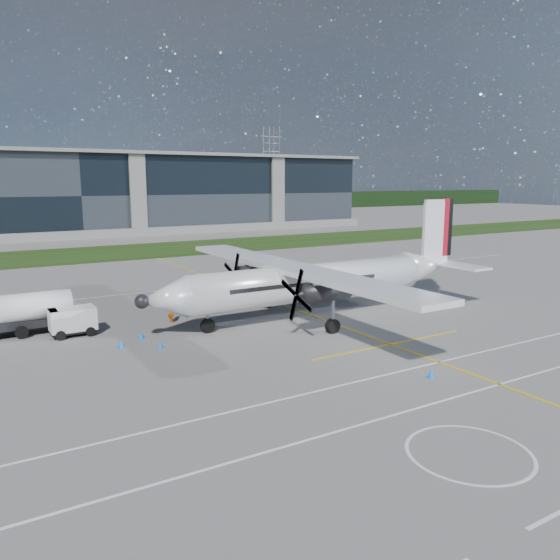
{
  "coord_description": "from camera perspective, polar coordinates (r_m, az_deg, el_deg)",
  "views": [
    {
      "loc": [
        -19.92,
        -30.65,
        10.1
      ],
      "look_at": [
        0.68,
        3.62,
        2.83
      ],
      "focal_mm": 35.0,
      "sensor_mm": 36.0,
      "label": 1
    }
  ],
  "objects": [
    {
      "name": "safety_cone_tail",
      "position": [
        50.26,
        16.24,
        -1.41
      ],
      "size": [
        0.36,
        0.36,
        0.5
      ],
      "primitive_type": "cone",
      "color": "#0E72F3",
      "rests_on": "ground"
    },
    {
      "name": "safety_cone_nose_stbd",
      "position": [
        36.83,
        -14.31,
        -5.54
      ],
      "size": [
        0.36,
        0.36,
        0.5
      ],
      "primitive_type": "cone",
      "color": "#0E72F3",
      "rests_on": "ground"
    },
    {
      "name": "safety_cone_nose_port",
      "position": [
        34.43,
        -12.4,
        -6.57
      ],
      "size": [
        0.36,
        0.36,
        0.5
      ],
      "primitive_type": "cone",
      "color": "#0E72F3",
      "rests_on": "ground"
    },
    {
      "name": "safety_cone_portwing",
      "position": [
        29.85,
        15.5,
        -9.35
      ],
      "size": [
        0.36,
        0.36,
        0.5
      ],
      "primitive_type": "cone",
      "color": "#0E72F3",
      "rests_on": "ground"
    },
    {
      "name": "white_lane_line",
      "position": [
        27.86,
        18.13,
        -11.48
      ],
      "size": [
        90.0,
        0.15,
        0.01
      ],
      "primitive_type": "cube",
      "color": "white",
      "rests_on": "ground"
    },
    {
      "name": "ground_crew_person",
      "position": [
        40.18,
        -11.33,
        -2.96
      ],
      "size": [
        0.78,
        0.95,
        2.04
      ],
      "primitive_type": "imported",
      "rotation": [
        0.0,
        0.0,
        1.83
      ],
      "color": "#F25907",
      "rests_on": "ground"
    },
    {
      "name": "pylon_east",
      "position": [
        208.97,
        -0.88,
        11.65
      ],
      "size": [
        9.0,
        4.6,
        30.0
      ],
      "primitive_type": null,
      "color": "gray",
      "rests_on": "ground"
    },
    {
      "name": "terminal_building",
      "position": [
        112.46,
        -21.03,
        8.3
      ],
      "size": [
        120.0,
        20.0,
        15.0
      ],
      "primitive_type": "cube",
      "color": "black",
      "rests_on": "ground"
    },
    {
      "name": "grass_strip",
      "position": [
        81.76,
        -16.69,
        2.79
      ],
      "size": [
        400.0,
        18.0,
        0.04
      ],
      "primitive_type": "cube",
      "color": "#1B340E",
      "rests_on": "ground"
    },
    {
      "name": "safety_cone_fwd",
      "position": [
        35.11,
        -16.28,
        -6.41
      ],
      "size": [
        0.36,
        0.36,
        0.5
      ],
      "primitive_type": "cone",
      "color": "#0E72F3",
      "rests_on": "ground"
    },
    {
      "name": "ground",
      "position": [
        74.1,
        -15.13,
        2.11
      ],
      "size": [
        400.0,
        400.0,
        0.0
      ],
      "primitive_type": "plane",
      "color": "slate",
      "rests_on": "ground"
    },
    {
      "name": "turboprop_aircraft",
      "position": [
        40.89,
        4.25,
        2.13
      ],
      "size": [
        27.7,
        28.73,
        8.62
      ],
      "primitive_type": null,
      "color": "white",
      "rests_on": "ground"
    },
    {
      "name": "tree_line",
      "position": [
        171.95,
        -24.53,
        7.02
      ],
      "size": [
        400.0,
        6.0,
        6.0
      ],
      "primitive_type": "cube",
      "color": "black",
      "rests_on": "ground"
    },
    {
      "name": "baggage_tug",
      "position": [
        38.74,
        -20.84,
        -4.08
      ],
      "size": [
        3.09,
        1.85,
        1.85
      ],
      "primitive_type": null,
      "color": "white",
      "rests_on": "ground"
    },
    {
      "name": "yellow_taxiway_centerline",
      "position": [
        47.75,
        -1.56,
        -1.91
      ],
      "size": [
        0.2,
        70.0,
        0.01
      ],
      "primitive_type": "cube",
      "color": "yellow",
      "rests_on": "ground"
    },
    {
      "name": "fuel_tanker_truck",
      "position": [
        40.1,
        -26.57,
        -3.36
      ],
      "size": [
        7.38,
        2.4,
        2.77
      ],
      "primitive_type": null,
      "color": "white",
      "rests_on": "ground"
    }
  ]
}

